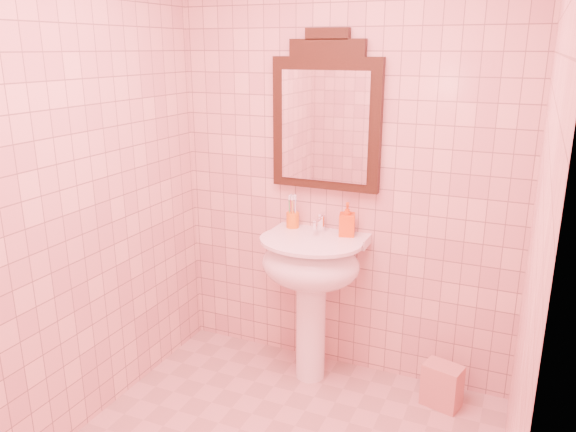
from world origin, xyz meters
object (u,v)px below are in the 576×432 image
at_px(mirror, 326,117).
at_px(towel, 442,385).
at_px(soap_dispenser, 347,219).
at_px(pedestal_sink, 311,273).
at_px(toothbrush_cup, 293,220).

distance_m(mirror, towel, 1.59).
xyz_separation_m(mirror, towel, (0.76, -0.17, -1.39)).
height_order(mirror, soap_dispenser, mirror).
relative_size(pedestal_sink, mirror, 0.99).
relative_size(toothbrush_cup, towel, 0.71).
xyz_separation_m(mirror, soap_dispenser, (0.16, -0.06, -0.55)).
distance_m(pedestal_sink, soap_dispenser, 0.36).
height_order(mirror, towel, mirror).
bearing_deg(toothbrush_cup, pedestal_sink, -40.61).
height_order(mirror, toothbrush_cup, mirror).
xyz_separation_m(pedestal_sink, toothbrush_cup, (-0.18, 0.15, 0.25)).
bearing_deg(towel, mirror, 167.23).
xyz_separation_m(mirror, toothbrush_cup, (-0.18, -0.05, -0.60)).
height_order(toothbrush_cup, towel, toothbrush_cup).
bearing_deg(towel, pedestal_sink, -177.82).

